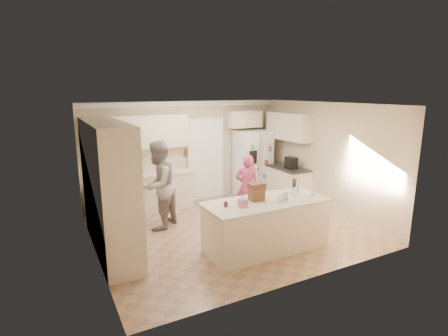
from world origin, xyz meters
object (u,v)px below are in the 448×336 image
refrigerator (253,163)px  coffee_maker (291,163)px  utensil_crock (294,191)px  teen_boy (158,185)px  teen_girl (247,187)px  tissue_box (243,203)px  dollhouse_body (256,194)px  island_base (266,226)px

refrigerator → coffee_maker: size_ratio=6.00×
coffee_maker → utensil_crock: size_ratio=2.00×
teen_boy → teen_girl: teen_boy is taller
utensil_crock → tissue_box: (-1.20, -0.15, -0.00)m
refrigerator → dollhouse_body: 3.39m
teen_girl → teen_boy: bearing=25.2°
utensil_crock → tissue_box: size_ratio=1.07×
dollhouse_body → teen_boy: 2.19m
teen_girl → coffee_maker: bearing=-124.9°
utensil_crock → teen_girl: bearing=97.4°
island_base → dollhouse_body: bearing=146.3°
refrigerator → teen_girl: size_ratio=1.20×
dollhouse_body → teen_girl: (0.62, 1.33, -0.28)m
refrigerator → tissue_box: refrigerator is taller
coffee_maker → teen_girl: (-1.58, -0.47, -0.32)m
utensil_crock → coffee_maker: bearing=52.9°
island_base → dollhouse_body: 0.62m
island_base → teen_girl: (0.47, 1.43, 0.31)m
refrigerator → teen_boy: size_ratio=0.96×
dollhouse_body → tissue_box: bearing=-153.4°
tissue_box → coffee_maker: bearing=37.6°
dollhouse_body → teen_girl: bearing=65.0°
utensil_crock → teen_girl: size_ratio=0.10×
coffee_maker → island_base: bearing=-137.2°
refrigerator → island_base: size_ratio=0.82×
island_base → teen_boy: teen_boy is taller
utensil_crock → dollhouse_body: 0.80m
coffee_maker → teen_boy: 3.46m
island_base → teen_boy: (-1.41, 1.88, 0.49)m
tissue_box → refrigerator: bearing=55.2°
coffee_maker → teen_girl: teen_girl is taller
refrigerator → tissue_box: bearing=-124.6°
tissue_box → dollhouse_body: dollhouse_body is taller
refrigerator → coffee_maker: (0.45, -1.10, 0.17)m
tissue_box → teen_boy: (-0.86, 1.98, -0.06)m
tissue_box → teen_boy: bearing=113.5°
coffee_maker → tissue_box: coffee_maker is taller
refrigerator → teen_boy: (-3.01, -1.11, 0.03)m
teen_boy → tissue_box: bearing=71.7°
island_base → utensil_crock: utensil_crock is taller
utensil_crock → teen_girl: (-0.18, 1.38, -0.25)m
teen_boy → island_base: bearing=85.0°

